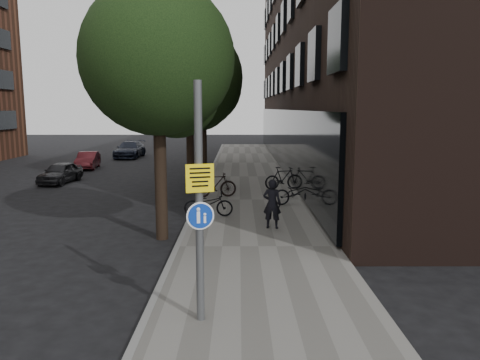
{
  "coord_description": "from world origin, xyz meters",
  "views": [
    {
      "loc": [
        -0.29,
        -9.16,
        3.91
      ],
      "look_at": [
        -0.26,
        3.18,
        2.0
      ],
      "focal_mm": 35.0,
      "sensor_mm": 36.0,
      "label": 1
    }
  ],
  "objects_px": {
    "pedestrian": "(272,204)",
    "parked_bike_facade_near": "(297,192)",
    "signpost": "(199,203)",
    "parked_car_near": "(60,173)"
  },
  "relations": [
    {
      "from": "signpost",
      "to": "parked_car_near",
      "type": "relative_size",
      "value": 1.32
    },
    {
      "from": "signpost",
      "to": "parked_car_near",
      "type": "bearing_deg",
      "value": 101.59
    },
    {
      "from": "signpost",
      "to": "parked_bike_facade_near",
      "type": "distance_m",
      "value": 10.72
    },
    {
      "from": "signpost",
      "to": "parked_car_near",
      "type": "distance_m",
      "value": 18.56
    },
    {
      "from": "pedestrian",
      "to": "parked_bike_facade_near",
      "type": "distance_m",
      "value": 3.89
    },
    {
      "from": "pedestrian",
      "to": "parked_bike_facade_near",
      "type": "relative_size",
      "value": 0.85
    },
    {
      "from": "parked_bike_facade_near",
      "to": "parked_car_near",
      "type": "distance_m",
      "value": 13.18
    },
    {
      "from": "signpost",
      "to": "parked_bike_facade_near",
      "type": "bearing_deg",
      "value": 57.23
    },
    {
      "from": "signpost",
      "to": "pedestrian",
      "type": "xyz_separation_m",
      "value": [
        1.74,
        6.48,
        -1.36
      ]
    },
    {
      "from": "pedestrian",
      "to": "parked_bike_facade_near",
      "type": "height_order",
      "value": "pedestrian"
    }
  ]
}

